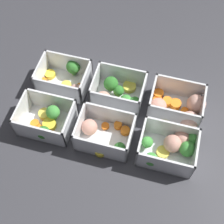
% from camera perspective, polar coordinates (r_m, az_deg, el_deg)
% --- Properties ---
extents(ground_plane, '(4.00, 4.00, 0.00)m').
position_cam_1_polar(ground_plane, '(0.83, 0.00, -0.88)').
color(ground_plane, '#38383D').
extents(container_near_left, '(0.13, 0.10, 0.07)m').
position_cam_1_polar(container_near_left, '(0.81, -11.83, -1.47)').
color(container_near_left, white).
rests_on(container_near_left, ground_plane).
extents(container_near_center, '(0.14, 0.11, 0.07)m').
position_cam_1_polar(container_near_center, '(0.77, -1.58, -3.97)').
color(container_near_center, white).
rests_on(container_near_center, ground_plane).
extents(container_near_right, '(0.14, 0.12, 0.07)m').
position_cam_1_polar(container_near_right, '(0.77, 10.86, -6.19)').
color(container_near_right, white).
rests_on(container_near_right, ground_plane).
extents(container_far_left, '(0.14, 0.11, 0.07)m').
position_cam_1_polar(container_far_left, '(0.87, -8.24, 5.98)').
color(container_far_left, white).
rests_on(container_far_left, ground_plane).
extents(container_far_center, '(0.13, 0.12, 0.07)m').
position_cam_1_polar(container_far_center, '(0.83, 0.92, 3.60)').
color(container_far_center, white).
rests_on(container_far_center, ground_plane).
extents(container_far_right, '(0.15, 0.12, 0.07)m').
position_cam_1_polar(container_far_right, '(0.83, 12.18, 0.78)').
color(container_far_right, white).
rests_on(container_far_right, ground_plane).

